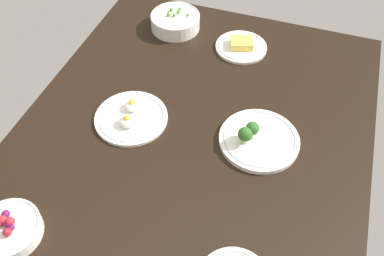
{
  "coord_description": "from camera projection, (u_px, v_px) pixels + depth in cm",
  "views": [
    {
      "loc": [
        -72.23,
        -24.81,
        95.22
      ],
      "look_at": [
        0.0,
        0.0,
        6.0
      ],
      "focal_mm": 38.5,
      "sensor_mm": 36.0,
      "label": 1
    }
  ],
  "objects": [
    {
      "name": "plate_eggs",
      "position": [
        131.0,
        117.0,
        1.22
      ],
      "size": [
        21.69,
        21.69,
        4.58
      ],
      "color": "white",
      "rests_on": "dining_table"
    },
    {
      "name": "bowl_berries",
      "position": [
        9.0,
        229.0,
        0.97
      ],
      "size": [
        15.38,
        15.38,
        5.69
      ],
      "color": "white",
      "rests_on": "dining_table"
    },
    {
      "name": "dining_table",
      "position": [
        192.0,
        137.0,
        1.2
      ],
      "size": [
        124.81,
        100.32,
        4.0
      ],
      "primitive_type": "cube",
      "color": "black",
      "rests_on": "ground"
    },
    {
      "name": "plate_cheese",
      "position": [
        241.0,
        46.0,
        1.43
      ],
      "size": [
        17.89,
        17.89,
        3.49
      ],
      "color": "white",
      "rests_on": "dining_table"
    },
    {
      "name": "bowl_peas",
      "position": [
        175.0,
        21.0,
        1.5
      ],
      "size": [
        17.88,
        17.88,
        6.63
      ],
      "color": "white",
      "rests_on": "dining_table"
    },
    {
      "name": "plate_broccoli",
      "position": [
        258.0,
        139.0,
        1.16
      ],
      "size": [
        22.77,
        22.77,
        7.73
      ],
      "color": "white",
      "rests_on": "dining_table"
    }
  ]
}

